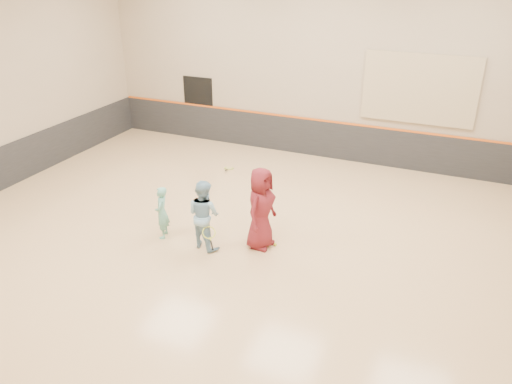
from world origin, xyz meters
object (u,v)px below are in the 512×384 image
at_px(girl, 162,213).
at_px(spare_racket, 229,166).
at_px(instructor, 204,214).
at_px(young_man, 261,208).

xyz_separation_m(girl, spare_racket, (-0.42, 4.30, -0.56)).
height_order(instructor, spare_racket, instructor).
bearing_deg(instructor, young_man, -138.57).
height_order(instructor, young_man, young_man).
height_order(girl, spare_racket, girl).
relative_size(girl, spare_racket, 1.94).
bearing_deg(girl, spare_racket, 165.55).
distance_m(girl, young_man, 2.32).
distance_m(young_man, spare_racket, 4.69).
bearing_deg(girl, young_man, 83.29).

